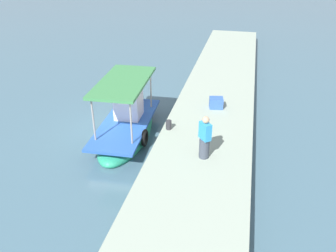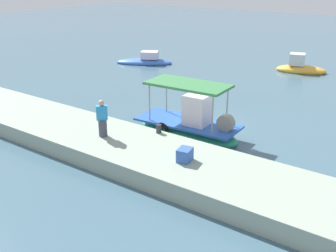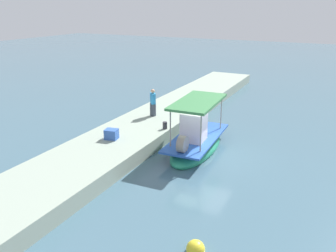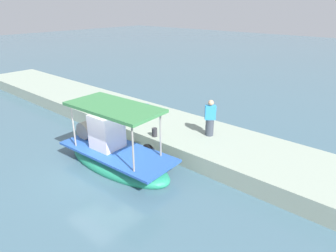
{
  "view_description": "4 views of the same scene",
  "coord_description": "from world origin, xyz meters",
  "px_view_note": "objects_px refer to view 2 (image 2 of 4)",
  "views": [
    {
      "loc": [
        -12.81,
        -5.44,
        7.72
      ],
      "look_at": [
        -0.66,
        -2.58,
        0.92
      ],
      "focal_mm": 36.46,
      "sensor_mm": 36.0,
      "label": 1
    },
    {
      "loc": [
        9.69,
        -16.17,
        7.66
      ],
      "look_at": [
        -0.1,
        -2.54,
        1.16
      ],
      "focal_mm": 43.61,
      "sensor_mm": 36.0,
      "label": 2
    },
    {
      "loc": [
        14.89,
        5.47,
        7.09
      ],
      "look_at": [
        -0.68,
        -2.45,
        0.89
      ],
      "focal_mm": 36.36,
      "sensor_mm": 36.0,
      "label": 3
    },
    {
      "loc": [
        -9.07,
        6.28,
        6.3
      ],
      "look_at": [
        -0.9,
        -3.14,
        1.16
      ],
      "focal_mm": 32.0,
      "sensor_mm": 36.0,
      "label": 4
    }
  ],
  "objects_px": {
    "fisherman_near_bollard": "(102,120)",
    "cargo_crate": "(185,155)",
    "main_fishing_boat": "(189,126)",
    "moored_boat_mid": "(300,68)",
    "mooring_bollard": "(159,129)",
    "moored_boat_near": "(145,61)"
  },
  "relations": [
    {
      "from": "main_fishing_boat",
      "to": "fisherman_near_bollard",
      "type": "xyz_separation_m",
      "value": [
        -2.11,
        -3.72,
        0.98
      ]
    },
    {
      "from": "moored_boat_near",
      "to": "moored_boat_mid",
      "type": "relative_size",
      "value": 1.21
    },
    {
      "from": "mooring_bollard",
      "to": "moored_boat_near",
      "type": "distance_m",
      "value": 17.72
    },
    {
      "from": "main_fishing_boat",
      "to": "cargo_crate",
      "type": "xyz_separation_m",
      "value": [
        2.2,
        -3.7,
        0.49
      ]
    },
    {
      "from": "fisherman_near_bollard",
      "to": "main_fishing_boat",
      "type": "bearing_deg",
      "value": 60.44
    },
    {
      "from": "main_fishing_boat",
      "to": "fisherman_near_bollard",
      "type": "height_order",
      "value": "main_fishing_boat"
    },
    {
      "from": "mooring_bollard",
      "to": "moored_boat_mid",
      "type": "xyz_separation_m",
      "value": [
        0.3,
        18.2,
        -0.65
      ]
    },
    {
      "from": "mooring_bollard",
      "to": "cargo_crate",
      "type": "relative_size",
      "value": 0.63
    },
    {
      "from": "fisherman_near_bollard",
      "to": "moored_boat_mid",
      "type": "distance_m",
      "value": 20.08
    },
    {
      "from": "main_fishing_boat",
      "to": "moored_boat_mid",
      "type": "distance_m",
      "value": 16.22
    },
    {
      "from": "moored_boat_near",
      "to": "cargo_crate",
      "type": "bearing_deg",
      "value": -47.01
    },
    {
      "from": "mooring_bollard",
      "to": "moored_boat_mid",
      "type": "relative_size",
      "value": 0.09
    },
    {
      "from": "fisherman_near_bollard",
      "to": "cargo_crate",
      "type": "height_order",
      "value": "fisherman_near_bollard"
    },
    {
      "from": "mooring_bollard",
      "to": "moored_boat_near",
      "type": "height_order",
      "value": "mooring_bollard"
    },
    {
      "from": "fisherman_near_bollard",
      "to": "moored_boat_near",
      "type": "height_order",
      "value": "fisherman_near_bollard"
    },
    {
      "from": "moored_boat_mid",
      "to": "mooring_bollard",
      "type": "bearing_deg",
      "value": -90.96
    },
    {
      "from": "main_fishing_boat",
      "to": "cargo_crate",
      "type": "height_order",
      "value": "main_fishing_boat"
    },
    {
      "from": "cargo_crate",
      "to": "mooring_bollard",
      "type": "bearing_deg",
      "value": 145.99
    },
    {
      "from": "main_fishing_boat",
      "to": "moored_boat_mid",
      "type": "relative_size",
      "value": 1.3
    },
    {
      "from": "main_fishing_boat",
      "to": "fisherman_near_bollard",
      "type": "bearing_deg",
      "value": -119.56
    },
    {
      "from": "fisherman_near_bollard",
      "to": "cargo_crate",
      "type": "relative_size",
      "value": 2.68
    },
    {
      "from": "fisherman_near_bollard",
      "to": "moored_boat_near",
      "type": "relative_size",
      "value": 0.33
    }
  ]
}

